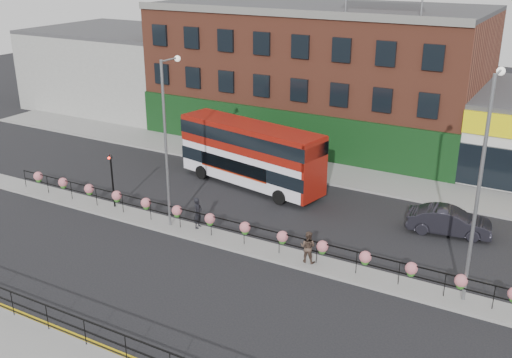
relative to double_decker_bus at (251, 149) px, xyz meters
The scene contains 16 objects.
ground 8.36m from the double_decker_bus, 68.87° to the right, with size 120.00×120.00×0.00m, color black.
north_pavement 5.91m from the double_decker_bus, 57.76° to the left, with size 60.00×4.00×0.15m, color gray.
median 8.34m from the double_decker_bus, 68.87° to the right, with size 60.00×1.60×0.15m, color gray.
yellow_line_inner 17.56m from the double_decker_bus, 80.48° to the right, with size 60.00×0.10×0.01m, color gold.
yellow_line_outer 17.73m from the double_decker_bus, 80.57° to the right, with size 60.00×0.10×0.01m, color gold.
brick_building 12.84m from the double_decker_bus, 95.13° to the left, with size 25.00×12.21×10.30m.
warehouse_west 24.82m from the double_decker_bus, 149.56° to the left, with size 15.50×12.00×7.30m.
median_railing 8.11m from the double_decker_bus, 68.87° to the right, with size 30.04×0.56×1.23m.
south_railing 17.63m from the double_decker_bus, 87.14° to the right, with size 20.04×0.05×1.12m.
double_decker_bus is the anchor object (origin of this frame).
car 12.72m from the double_decker_bus, ahead, with size 4.54×2.23×1.43m, color black.
pedestrian_a 7.17m from the double_decker_bus, 84.05° to the right, with size 0.51×0.69×1.72m, color black.
pedestrian_b 10.72m from the double_decker_bus, 45.31° to the right, with size 0.81×0.65×1.59m, color #48362D.
lamp_column_west 7.82m from the double_decker_bus, 96.41° to the right, with size 0.32×1.57×8.96m.
lamp_column_east 16.61m from the double_decker_bus, 25.57° to the right, with size 0.35×1.71×9.72m.
traffic_light_median 8.71m from the double_decker_bus, 126.03° to the right, with size 0.15×0.28×3.65m.
Camera 1 is at (14.93, -23.42, 14.12)m, focal length 42.00 mm.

